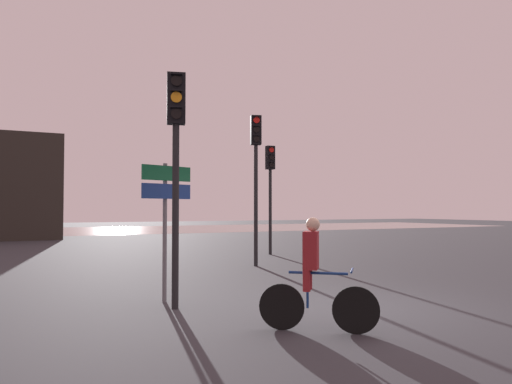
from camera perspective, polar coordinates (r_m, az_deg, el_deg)
The scene contains 7 objects.
ground_plane at distance 9.20m, azimuth 11.57°, elevation -12.81°, with size 120.00×120.00×0.00m, color #333338.
water_strip at distance 42.30m, azimuth -19.14°, elevation -4.19°, with size 80.00×16.00×0.01m, color gray.
traffic_light_far_right at distance 19.15m, azimuth 1.64°, elevation 1.55°, with size 0.34×0.36×4.16m.
traffic_light_near_left at distance 8.92m, azimuth -9.14°, elevation 5.47°, with size 0.37×0.39×4.13m.
traffic_light_center at distance 15.30m, azimuth -0.02°, elevation 3.51°, with size 0.38×0.40×4.61m.
direction_sign_post at distance 9.52m, azimuth -10.26°, elevation -1.59°, with size 1.05×0.40×2.60m.
cyclist at distance 7.23m, azimuth 6.59°, elevation -9.25°, with size 1.33×1.13×1.62m.
Camera 1 is at (-5.59, -7.10, 1.74)m, focal length 35.00 mm.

